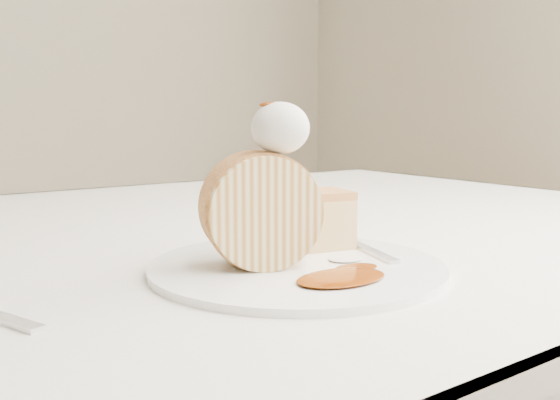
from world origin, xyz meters
TOP-DOWN VIEW (x-y plane):
  - table at (0.00, 0.20)m, footprint 1.40×0.90m
  - plate at (0.01, -0.02)m, footprint 0.29×0.29m
  - roulade_slice at (-0.02, -0.01)m, footprint 0.10×0.08m
  - cake_chunk at (0.06, 0.02)m, footprint 0.06×0.06m
  - whipped_cream at (-0.01, -0.01)m, footprint 0.05×0.05m
  - caramel_drizzle at (-0.01, -0.01)m, footprint 0.02×0.02m
  - caramel_pool at (0.00, -0.08)m, footprint 0.09×0.07m
  - fork at (0.09, -0.02)m, footprint 0.06×0.15m

SIDE VIEW (x-z plane):
  - table at x=0.00m, z-range 0.29..1.04m
  - plate at x=0.01m, z-range 0.75..0.76m
  - fork at x=0.09m, z-range 0.76..0.76m
  - caramel_pool at x=0.00m, z-range 0.76..0.76m
  - cake_chunk at x=0.06m, z-range 0.76..0.80m
  - roulade_slice at x=-0.02m, z-range 0.76..0.85m
  - whipped_cream at x=-0.01m, z-range 0.85..0.89m
  - caramel_drizzle at x=-0.01m, z-range 0.89..0.89m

